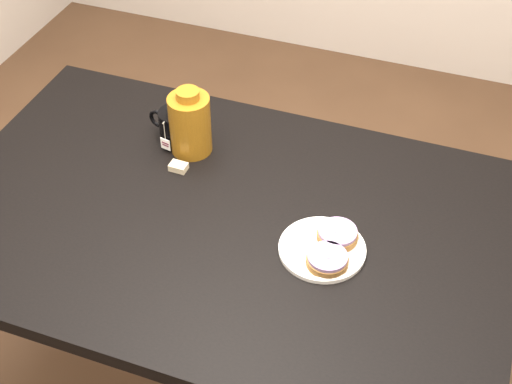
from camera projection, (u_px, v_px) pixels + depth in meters
ground_plane at (230, 384)px, 2.24m from camera, size 4.00×4.00×0.00m
table at (223, 239)px, 1.78m from camera, size 1.40×0.90×0.75m
plate at (322, 248)px, 1.64m from camera, size 0.20×0.20×0.01m
bagel_back at (337, 234)px, 1.65m from camera, size 0.13×0.13×0.03m
bagel_front at (327, 259)px, 1.59m from camera, size 0.11×0.11×0.03m
mug at (176, 127)px, 1.90m from camera, size 0.14×0.11×0.10m
teabag_pouch at (178, 167)px, 1.84m from camera, size 0.05×0.03×0.02m
bagel_package at (190, 123)px, 1.85m from camera, size 0.14×0.14×0.19m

